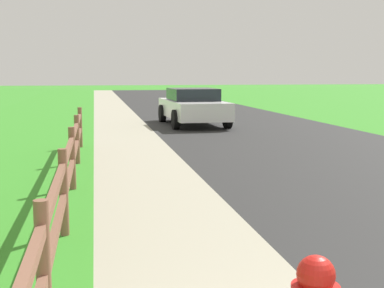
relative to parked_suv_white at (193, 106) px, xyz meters
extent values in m
plane|color=#399229|center=(-1.73, 6.63, -0.72)|extent=(120.00, 120.00, 0.00)
cube|color=#2A2A2A|center=(1.77, 8.63, -0.71)|extent=(7.00, 66.00, 0.01)
cube|color=#A9A48C|center=(-4.73, 8.63, -0.71)|extent=(6.00, 66.00, 0.01)
cube|color=#399229|center=(-6.23, 8.63, -0.71)|extent=(5.00, 66.00, 0.00)
cylinder|color=red|center=(-2.38, -16.88, -0.05)|extent=(0.30, 0.30, 0.03)
sphere|color=red|center=(-2.38, -16.88, 0.04)|extent=(0.24, 0.24, 0.24)
cube|color=#A91511|center=(-2.38, -16.88, 0.11)|extent=(0.04, 0.04, 0.04)
cylinder|color=brown|center=(-4.08, -15.96, -0.18)|extent=(0.11, 0.11, 1.07)
cylinder|color=brown|center=(-4.08, -13.35, -0.18)|extent=(0.11, 0.11, 1.07)
cylinder|color=brown|center=(-4.08, -10.75, -0.18)|extent=(0.11, 0.11, 1.07)
cylinder|color=brown|center=(-4.08, -8.14, -0.18)|extent=(0.11, 0.11, 1.07)
cylinder|color=brown|center=(-4.08, -5.53, -0.18)|extent=(0.11, 0.11, 1.07)
cube|color=brown|center=(-4.08, -12.05, -0.23)|extent=(0.07, 13.04, 0.09)
cube|color=brown|center=(-4.08, -12.05, 0.14)|extent=(0.07, 13.04, 0.09)
cube|color=white|center=(0.00, -0.01, -0.10)|extent=(2.06, 4.78, 0.64)
cube|color=#1E232B|center=(0.00, 0.03, 0.45)|extent=(1.74, 2.20, 0.45)
cylinder|color=black|center=(1.00, -1.43, -0.37)|extent=(0.25, 0.71, 0.70)
cylinder|color=black|center=(-0.89, -1.50, -0.37)|extent=(0.25, 0.71, 0.70)
cylinder|color=black|center=(0.89, 1.49, -0.37)|extent=(0.25, 0.71, 0.70)
cylinder|color=black|center=(-1.00, 1.42, -0.37)|extent=(0.25, 0.71, 0.70)
camera|label=1|loc=(-3.68, -19.77, 1.25)|focal=49.40mm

